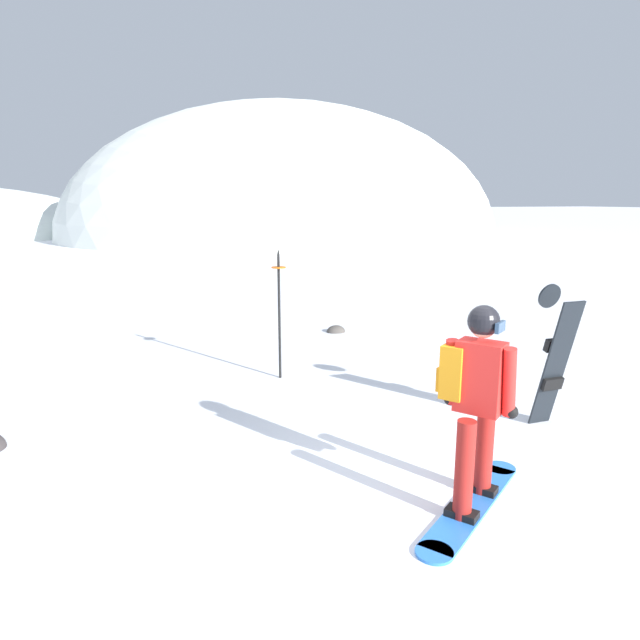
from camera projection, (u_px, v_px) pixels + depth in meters
The scene contains 6 objects.
ground_plane at pixel (402, 495), 4.82m from camera, with size 300.00×300.00×0.00m, color white.
ridge_peak_main at pixel (283, 236), 38.73m from camera, with size 29.33×26.40×17.63m.
snowboarder_main at pixel (475, 402), 4.46m from camera, with size 1.55×1.19×1.71m.
spare_snowboard at pixel (554, 357), 6.07m from camera, with size 0.28×0.43×1.62m.
piste_marker_near at pixel (279, 305), 7.75m from camera, with size 0.20×0.20×1.85m.
rock_dark at pixel (336, 332), 10.72m from camera, with size 0.37×0.31×0.26m.
Camera 1 is at (-2.15, -3.88, 2.52)m, focal length 31.12 mm.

